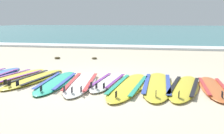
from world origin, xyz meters
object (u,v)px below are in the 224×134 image
object	(u,v)px
surfboard_2	(35,78)
surfboard_9	(213,88)
surfboard_5	(108,81)
surfboard_7	(157,85)
surfboard_1	(15,77)
surfboard_3	(57,82)
surfboard_6	(129,86)
surfboard_8	(184,87)
surfboard_4	(81,83)

from	to	relation	value
surfboard_2	surfboard_9	size ratio (longest dim) A/B	1.12
surfboard_5	surfboard_7	xyz separation A→B (m)	(1.10, -0.09, -0.00)
surfboard_1	surfboard_5	xyz separation A→B (m)	(2.36, -0.05, 0.00)
surfboard_3	surfboard_6	size ratio (longest dim) A/B	0.90
surfboard_2	surfboard_6	world-z (taller)	same
surfboard_6	surfboard_8	bearing A→B (deg)	5.16
surfboard_5	surfboard_6	size ratio (longest dim) A/B	0.79
surfboard_4	surfboard_5	xyz separation A→B (m)	(0.57, 0.22, 0.00)
surfboard_3	surfboard_4	world-z (taller)	same
surfboard_3	surfboard_1	bearing A→B (deg)	166.61
surfboard_3	surfboard_9	bearing A→B (deg)	2.10
surfboard_4	surfboard_3	bearing A→B (deg)	-177.90
surfboard_5	surfboard_8	world-z (taller)	same
surfboard_4	surfboard_6	world-z (taller)	same
surfboard_1	surfboard_7	world-z (taller)	same
surfboard_2	surfboard_8	size ratio (longest dim) A/B	0.99
surfboard_1	surfboard_9	xyz separation A→B (m)	(4.61, -0.17, -0.00)
surfboard_5	surfboard_6	distance (m)	0.58
surfboard_5	surfboard_3	bearing A→B (deg)	-167.98
surfboard_5	surfboard_8	distance (m)	1.67
surfboard_5	surfboard_7	world-z (taller)	same
surfboard_2	surfboard_3	bearing A→B (deg)	-19.22
surfboard_9	surfboard_5	bearing A→B (deg)	176.98
surfboard_6	surfboard_5	bearing A→B (deg)	150.05
surfboard_1	surfboard_2	size ratio (longest dim) A/B	0.95
surfboard_7	surfboard_6	bearing A→B (deg)	-161.53
surfboard_6	surfboard_9	bearing A→B (deg)	5.62
surfboard_3	surfboard_4	size ratio (longest dim) A/B	0.96
surfboard_1	surfboard_4	world-z (taller)	same
surfboard_4	surfboard_5	world-z (taller)	same
surfboard_3	surfboard_9	size ratio (longest dim) A/B	1.11
surfboard_2	surfboard_7	xyz separation A→B (m)	(2.88, -0.07, -0.00)
surfboard_3	surfboard_9	distance (m)	3.39
surfboard_4	surfboard_7	size ratio (longest dim) A/B	0.93
surfboard_4	surfboard_9	xyz separation A→B (m)	(2.82, 0.10, -0.00)
surfboard_1	surfboard_2	bearing A→B (deg)	-6.65
surfboard_6	surfboard_7	size ratio (longest dim) A/B	0.99
surfboard_3	surfboard_6	xyz separation A→B (m)	(1.65, -0.05, -0.00)
surfboard_5	surfboard_1	bearing A→B (deg)	178.86
surfboard_6	surfboard_7	world-z (taller)	same
surfboard_1	surfboard_3	world-z (taller)	same
surfboard_8	surfboard_9	bearing A→B (deg)	6.51
surfboard_2	surfboard_9	world-z (taller)	same
surfboard_1	surfboard_8	xyz separation A→B (m)	(4.02, -0.23, -0.00)
surfboard_2	surfboard_3	world-z (taller)	same
surfboard_1	surfboard_4	distance (m)	1.81
surfboard_8	surfboard_2	bearing A→B (deg)	177.24
surfboard_3	surfboard_7	distance (m)	2.25
surfboard_8	surfboard_7	bearing A→B (deg)	170.40
surfboard_8	surfboard_9	xyz separation A→B (m)	(0.59, 0.07, 0.00)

